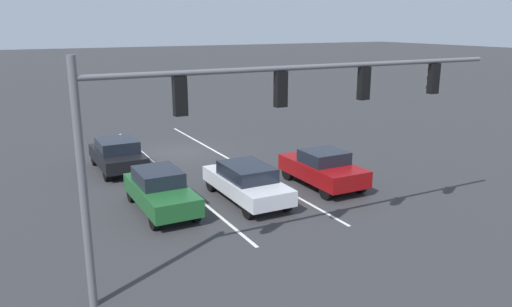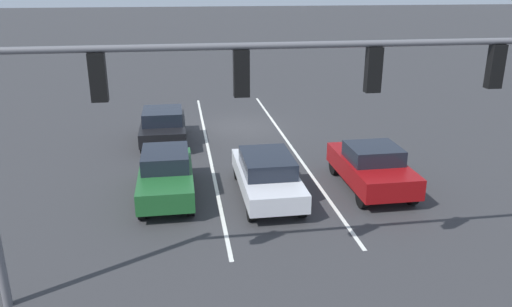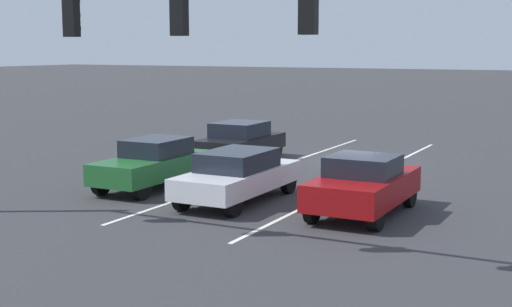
% 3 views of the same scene
% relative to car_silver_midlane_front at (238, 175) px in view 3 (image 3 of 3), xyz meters
% --- Properties ---
extents(ground_plane, '(240.00, 240.00, 0.00)m').
position_rel_car_silver_midlane_front_xyz_m(ground_plane, '(-0.17, -8.28, -0.76)').
color(ground_plane, '#333335').
extents(lane_stripe_left_divider, '(0.12, 18.19, 0.01)m').
position_rel_car_silver_midlane_front_xyz_m(lane_stripe_left_divider, '(-1.94, -5.19, -0.76)').
color(lane_stripe_left_divider, silver).
rests_on(lane_stripe_left_divider, ground_plane).
extents(lane_stripe_center_divider, '(0.12, 18.19, 0.01)m').
position_rel_car_silver_midlane_front_xyz_m(lane_stripe_center_divider, '(1.59, -5.19, -0.76)').
color(lane_stripe_center_divider, silver).
rests_on(lane_stripe_center_divider, ground_plane).
extents(car_silver_midlane_front, '(1.79, 4.55, 1.44)m').
position_rel_car_silver_midlane_front_xyz_m(car_silver_midlane_front, '(0.00, 0.00, 0.00)').
color(car_silver_midlane_front, silver).
rests_on(car_silver_midlane_front, ground_plane).
extents(car_darkgreen_rightlane_front, '(1.70, 4.21, 1.51)m').
position_rel_car_silver_midlane_front_xyz_m(car_darkgreen_rightlane_front, '(3.25, -0.52, 0.01)').
color(car_darkgreen_rightlane_front, '#1E5928').
rests_on(car_darkgreen_rightlane_front, ground_plane).
extents(car_maroon_leftlane_front, '(1.89, 4.09, 1.54)m').
position_rel_car_silver_midlane_front_xyz_m(car_maroon_leftlane_front, '(-3.61, -0.09, 0.03)').
color(car_maroon_leftlane_front, maroon).
rests_on(car_maroon_leftlane_front, ground_plane).
extents(car_black_rightlane_second, '(1.90, 4.06, 1.48)m').
position_rel_car_silver_midlane_front_xyz_m(car_black_rightlane_second, '(3.45, -6.44, 0.01)').
color(car_black_rightlane_second, black).
rests_on(car_black_rightlane_second, ground_plane).
extents(traffic_signal_gantry, '(12.91, 0.37, 6.00)m').
position_rel_car_silver_midlane_front_xyz_m(traffic_signal_gantry, '(1.94, 4.89, 3.80)').
color(traffic_signal_gantry, slate).
rests_on(traffic_signal_gantry, ground_plane).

